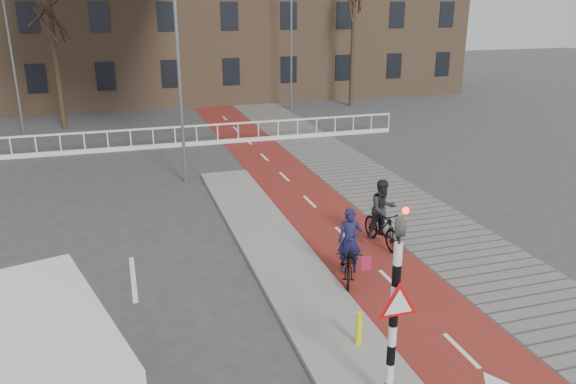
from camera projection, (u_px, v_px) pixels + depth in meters
name	position (u px, v px, depth m)	size (l,w,h in m)	color
ground	(369.00, 336.00, 11.45)	(120.00, 120.00, 0.00)	#38383A
bike_lane	(292.00, 184.00, 20.91)	(2.50, 60.00, 0.01)	maroon
sidewalk	(361.00, 178.00, 21.70)	(3.00, 60.00, 0.01)	slate
curb_island	(281.00, 257.00, 14.86)	(1.80, 16.00, 0.12)	gray
traffic_signal	(395.00, 302.00, 8.82)	(0.80, 0.80, 3.68)	black
bollard	(359.00, 329.00, 10.87)	(0.12, 0.12, 0.69)	yellow
cyclist_near	(349.00, 257.00, 13.56)	(1.24, 1.83, 1.83)	black
cyclist_far	(382.00, 219.00, 15.43)	(0.88, 1.82, 1.91)	black
van	(51.00, 365.00, 8.95)	(2.84, 4.62, 1.85)	silver
railing	(108.00, 145.00, 25.33)	(28.00, 0.10, 0.99)	silver
tree_mid	(57.00, 66.00, 28.88)	(0.27, 0.27, 6.64)	#2F2015
tree_right	(353.00, 42.00, 35.37)	(0.26, 0.26, 8.10)	#2F2015
streetlight_near	(179.00, 72.00, 19.82)	(0.12, 0.12, 8.24)	slate
streetlight_left	(11.00, 50.00, 27.49)	(0.12, 0.12, 8.42)	slate
streetlight_right	(291.00, 42.00, 34.22)	(0.12, 0.12, 8.19)	slate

